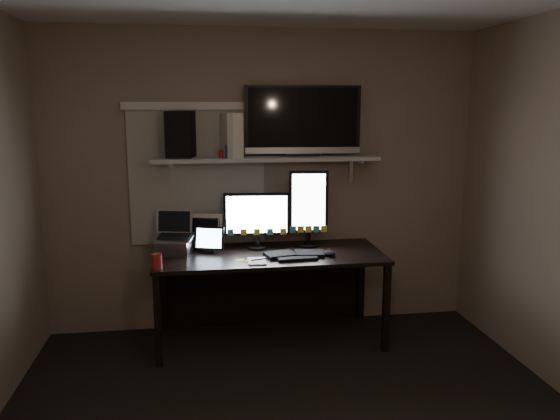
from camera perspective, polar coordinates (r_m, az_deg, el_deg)
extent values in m
plane|color=#756754|center=(4.59, -1.73, 2.95)|extent=(3.60, 0.00, 3.60)
cube|color=beige|center=(4.54, -8.63, 3.37)|extent=(1.10, 0.02, 1.10)
cube|color=black|center=(4.34, -1.10, -4.75)|extent=(1.80, 0.75, 0.03)
cube|color=black|center=(4.78, -1.64, -7.83)|extent=(1.80, 0.02, 0.70)
cube|color=black|center=(4.12, -12.64, -11.25)|extent=(0.05, 0.05, 0.70)
cube|color=black|center=(4.34, 11.03, -10.04)|extent=(0.05, 0.05, 0.70)
cube|color=black|center=(4.75, -12.08, -8.23)|extent=(0.05, 0.05, 0.70)
cube|color=black|center=(4.94, 8.44, -7.35)|extent=(0.05, 0.05, 0.70)
cube|color=#ACACA7|center=(4.40, -1.47, 5.41)|extent=(1.80, 0.35, 0.03)
cube|color=black|center=(4.44, -2.44, -1.08)|extent=(0.54, 0.10, 0.47)
cube|color=black|center=(4.49, 2.99, 0.20)|extent=(0.33, 0.09, 0.64)
cube|color=black|center=(4.26, 1.56, -4.64)|extent=(0.48, 0.21, 0.03)
ellipsoid|color=black|center=(4.28, 5.18, -4.49)|extent=(0.11, 0.14, 0.04)
cube|color=white|center=(4.10, -2.44, -5.38)|extent=(0.14, 0.20, 0.01)
cube|color=black|center=(4.37, -7.44, -3.09)|extent=(0.26, 0.17, 0.21)
cube|color=black|center=(4.49, -7.65, -2.28)|extent=(0.24, 0.16, 0.28)
cube|color=#A6A6AA|center=(4.36, -11.01, -2.43)|extent=(0.34, 0.30, 0.33)
cylinder|color=maroon|center=(4.02, -12.74, -5.26)|extent=(0.08, 0.08, 0.11)
cube|color=black|center=(4.46, 2.37, 9.28)|extent=(0.94, 0.24, 0.56)
cube|color=beige|center=(4.36, -5.07, 7.79)|extent=(0.17, 0.30, 0.34)
cube|color=black|center=(4.37, -10.35, 7.78)|extent=(0.24, 0.27, 0.36)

